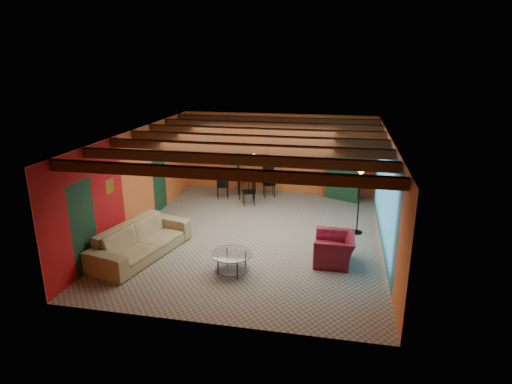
% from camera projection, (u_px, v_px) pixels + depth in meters
% --- Properties ---
extents(room, '(6.52, 8.01, 2.71)m').
position_uv_depth(room, '(255.00, 147.00, 10.80)').
color(room, gray).
rests_on(room, ground).
extents(sofa, '(1.65, 2.86, 0.79)m').
position_uv_depth(sofa, '(141.00, 240.00, 10.16)').
color(sofa, '#91865D').
rests_on(sofa, ground).
extents(armchair, '(0.90, 1.03, 0.67)m').
position_uv_depth(armchair, '(334.00, 249.00, 9.85)').
color(armchair, maroon).
rests_on(armchair, ground).
extents(coffee_table, '(1.06, 1.06, 0.46)m').
position_uv_depth(coffee_table, '(232.00, 263.00, 9.42)').
color(coffee_table, white).
rests_on(coffee_table, ground).
extents(dining_table, '(2.44, 2.44, 1.00)m').
position_uv_depth(dining_table, '(246.00, 183.00, 14.35)').
color(dining_table, white).
rests_on(dining_table, ground).
extents(armoire, '(1.22, 0.95, 1.93)m').
position_uv_depth(armoire, '(343.00, 170.00, 14.16)').
color(armoire, brown).
rests_on(armoire, ground).
extents(floor_lamp, '(0.38, 0.38, 1.84)m').
position_uv_depth(floor_lamp, '(359.00, 200.00, 11.32)').
color(floor_lamp, black).
rests_on(floor_lamp, ground).
extents(ceiling_fan, '(1.50, 1.50, 0.44)m').
position_uv_depth(ceiling_fan, '(254.00, 148.00, 10.70)').
color(ceiling_fan, '#472614').
rests_on(ceiling_fan, ceiling).
extents(painting, '(1.05, 0.03, 0.65)m').
position_uv_depth(painting, '(252.00, 144.00, 14.78)').
color(painting, black).
rests_on(painting, wall_back).
extents(potted_plant, '(0.52, 0.49, 0.47)m').
position_uv_depth(potted_plant, '(345.00, 134.00, 13.80)').
color(potted_plant, '#26661E').
rests_on(potted_plant, armoire).
extents(vase, '(0.23, 0.23, 0.21)m').
position_uv_depth(vase, '(246.00, 165.00, 14.17)').
color(vase, orange).
rests_on(vase, dining_table).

